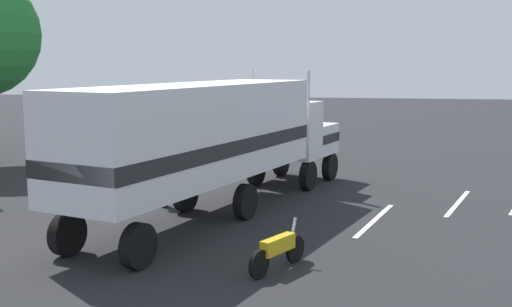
{
  "coord_description": "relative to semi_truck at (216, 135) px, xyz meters",
  "views": [
    {
      "loc": [
        -24.68,
        -3.12,
        4.8
      ],
      "look_at": [
        -3.26,
        0.62,
        1.6
      ],
      "focal_mm": 43.89,
      "sensor_mm": 36.0,
      "label": 1
    }
  ],
  "objects": [
    {
      "name": "lane_stripe_mid",
      "position": [
        2.95,
        -7.77,
        -2.52
      ],
      "size": [
        4.25,
        1.45,
        0.01
      ],
      "primitive_type": "cube",
      "rotation": [
        0.0,
        0.0,
        -0.3
      ],
      "color": "silver",
      "rests_on": "ground_plane"
    },
    {
      "name": "semi_truck",
      "position": [
        0.0,
        0.0,
        0.0
      ],
      "size": [
        14.23,
        6.72,
        4.5
      ],
      "color": "white",
      "rests_on": "ground_plane"
    },
    {
      "name": "lane_stripe_near",
      "position": [
        0.1,
        -4.94,
        -2.52
      ],
      "size": [
        4.29,
        1.29,
        0.01
      ],
      "primitive_type": "cube",
      "rotation": [
        0.0,
        0.0,
        -0.26
      ],
      "color": "silver",
      "rests_on": "ground_plane"
    },
    {
      "name": "person_bystander",
      "position": [
        0.69,
        1.96,
        -1.63
      ],
      "size": [
        0.34,
        0.46,
        1.63
      ],
      "color": "black",
      "rests_on": "ground_plane"
    },
    {
      "name": "ground_plane",
      "position": [
        5.83,
        -1.44,
        -2.52
      ],
      "size": [
        120.0,
        120.0,
        0.0
      ],
      "primitive_type": "plane",
      "color": "#232326"
    },
    {
      "name": "motorcycle",
      "position": [
        -4.97,
        -2.66,
        -2.04
      ],
      "size": [
        1.92,
        1.05,
        1.12
      ],
      "color": "black",
      "rests_on": "ground_plane"
    }
  ]
}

